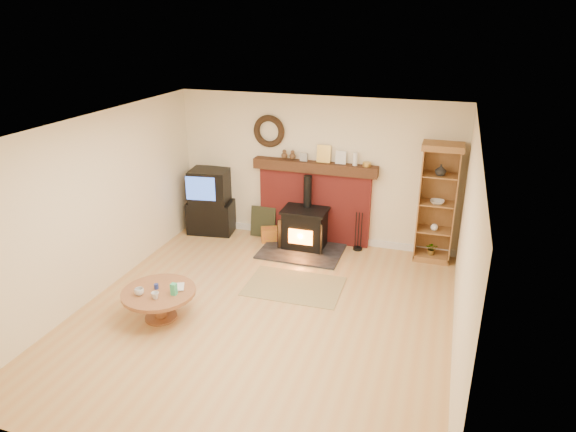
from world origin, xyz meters
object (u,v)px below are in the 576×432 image
(tv_unit, at_px, (211,202))
(curio_cabinet, at_px, (437,203))
(coffee_table, at_px, (159,296))
(wood_stove, at_px, (304,230))

(tv_unit, xyz_separation_m, curio_cabinet, (4.04, 0.09, 0.42))
(curio_cabinet, xyz_separation_m, coffee_table, (-3.38, -3.04, -0.65))
(curio_cabinet, distance_m, coffee_table, 4.60)
(coffee_table, bearing_deg, wood_stove, 66.14)
(tv_unit, bearing_deg, coffee_table, -77.43)
(curio_cabinet, bearing_deg, wood_stove, -172.56)
(wood_stove, bearing_deg, curio_cabinet, 7.44)
(tv_unit, xyz_separation_m, coffee_table, (0.66, -2.95, -0.24))
(tv_unit, distance_m, curio_cabinet, 4.06)
(wood_stove, bearing_deg, coffee_table, -113.86)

